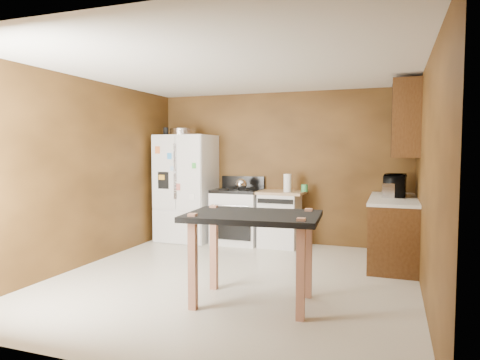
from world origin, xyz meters
The scene contains 18 objects.
floor centered at (0.00, 0.00, 0.00)m, with size 4.50×4.50×0.00m, color beige.
ceiling centered at (0.00, 0.00, 2.50)m, with size 4.50×4.50×0.00m, color white.
wall_back centered at (0.00, 2.25, 1.25)m, with size 4.20×4.20×0.00m, color brown.
wall_front centered at (0.00, -2.25, 1.25)m, with size 4.20×4.20×0.00m, color brown.
wall_left centered at (-2.10, 0.00, 1.25)m, with size 4.50×4.50×0.00m, color brown.
wall_right centered at (2.10, 0.00, 1.25)m, with size 4.50×4.50×0.00m, color brown.
roasting_pan centered at (-1.59, 1.84, 1.86)m, with size 0.44×0.44×0.11m, color silver.
pen_cup centered at (-1.89, 1.78, 1.87)m, with size 0.09×0.09×0.13m, color black.
kettle centered at (-0.54, 1.81, 0.99)m, with size 0.19×0.19×0.19m, color silver.
paper_towel centered at (0.22, 1.85, 1.03)m, with size 0.12×0.12×0.28m, color white.
green_canister centered at (0.47, 1.99, 0.95)m, with size 0.10×0.10×0.11m, color #3A974F.
toaster centered at (1.74, 1.51, 1.00)m, with size 0.17×0.27×0.20m, color silver.
microwave centered at (1.81, 1.63, 1.04)m, with size 0.51×0.34×0.28m, color black.
refrigerator centered at (-1.55, 1.86, 0.90)m, with size 0.90×0.80×1.80m.
gas_range centered at (-0.64, 1.92, 0.46)m, with size 0.76×0.68×1.10m.
dishwasher centered at (0.08, 1.95, 0.45)m, with size 0.78×0.63×0.89m.
right_cabinets centered at (1.84, 1.48, 0.91)m, with size 0.63×1.58×2.45m.
island centered at (0.47, -0.67, 0.78)m, with size 1.38×0.98×0.94m.
Camera 1 is at (1.77, -4.69, 1.55)m, focal length 32.00 mm.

